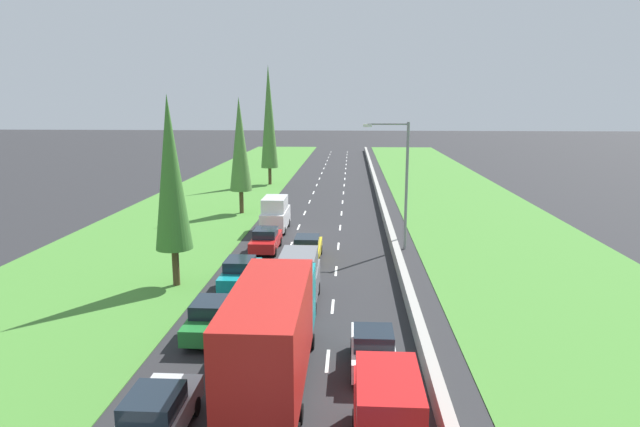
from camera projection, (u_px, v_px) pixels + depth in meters
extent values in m
plane|color=#28282B|center=(327.00, 197.00, 60.19)|extent=(300.00, 300.00, 0.00)
cube|color=#478433|center=(215.00, 196.00, 60.91)|extent=(14.00, 140.00, 0.04)
cube|color=#478433|center=(458.00, 198.00, 59.38)|extent=(14.00, 140.00, 0.04)
cube|color=#9E9B93|center=(379.00, 194.00, 59.79)|extent=(0.44, 120.00, 0.85)
cube|color=white|center=(242.00, 358.00, 22.14)|extent=(0.14, 2.00, 0.01)
cube|color=white|center=(265.00, 305.00, 28.01)|extent=(0.14, 2.00, 0.01)
cube|color=white|center=(280.00, 270.00, 33.88)|extent=(0.14, 2.00, 0.01)
cube|color=white|center=(291.00, 245.00, 39.75)|extent=(0.14, 2.00, 0.01)
cube|color=white|center=(299.00, 227.00, 45.62)|extent=(0.14, 2.00, 0.01)
cube|color=white|center=(305.00, 213.00, 51.49)|extent=(0.14, 2.00, 0.01)
cube|color=white|center=(310.00, 202.00, 57.36)|extent=(0.14, 2.00, 0.01)
cube|color=white|center=(313.00, 193.00, 63.23)|extent=(0.14, 2.00, 0.01)
cube|color=white|center=(317.00, 185.00, 69.10)|extent=(0.14, 2.00, 0.01)
cube|color=white|center=(319.00, 179.00, 74.96)|extent=(0.14, 2.00, 0.01)
cube|color=white|center=(322.00, 173.00, 80.83)|extent=(0.14, 2.00, 0.01)
cube|color=white|center=(324.00, 168.00, 86.70)|extent=(0.14, 2.00, 0.01)
cube|color=white|center=(326.00, 164.00, 92.57)|extent=(0.14, 2.00, 0.01)
cube|color=white|center=(327.00, 161.00, 98.44)|extent=(0.14, 2.00, 0.01)
cube|color=white|center=(329.00, 157.00, 104.31)|extent=(0.14, 2.00, 0.01)
cube|color=white|center=(330.00, 155.00, 110.18)|extent=(0.14, 2.00, 0.01)
cube|color=white|center=(331.00, 152.00, 116.05)|extent=(0.14, 2.00, 0.01)
cube|color=white|center=(328.00, 361.00, 21.94)|extent=(0.14, 2.00, 0.01)
cube|color=white|center=(333.00, 306.00, 27.81)|extent=(0.14, 2.00, 0.01)
cube|color=white|center=(336.00, 271.00, 33.68)|extent=(0.14, 2.00, 0.01)
cube|color=white|center=(338.00, 246.00, 39.55)|extent=(0.14, 2.00, 0.01)
cube|color=white|center=(340.00, 228.00, 45.42)|extent=(0.14, 2.00, 0.01)
cube|color=white|center=(341.00, 213.00, 51.29)|extent=(0.14, 2.00, 0.01)
cube|color=white|center=(343.00, 202.00, 57.16)|extent=(0.14, 2.00, 0.01)
cube|color=white|center=(343.00, 193.00, 63.03)|extent=(0.14, 2.00, 0.01)
cube|color=white|center=(344.00, 185.00, 68.90)|extent=(0.14, 2.00, 0.01)
cube|color=white|center=(345.00, 179.00, 74.77)|extent=(0.14, 2.00, 0.01)
cube|color=white|center=(345.00, 173.00, 80.64)|extent=(0.14, 2.00, 0.01)
cube|color=white|center=(346.00, 169.00, 86.50)|extent=(0.14, 2.00, 0.01)
cube|color=white|center=(346.00, 164.00, 92.37)|extent=(0.14, 2.00, 0.01)
cube|color=white|center=(346.00, 161.00, 98.24)|extent=(0.14, 2.00, 0.01)
cube|color=white|center=(347.00, 158.00, 104.11)|extent=(0.14, 2.00, 0.01)
cube|color=white|center=(347.00, 155.00, 109.98)|extent=(0.14, 2.00, 0.01)
cube|color=white|center=(347.00, 152.00, 115.85)|extent=(0.14, 2.00, 0.01)
cube|color=silver|center=(156.00, 420.00, 16.67)|extent=(1.76, 4.50, 0.72)
cube|color=#19232D|center=(153.00, 403.00, 16.39)|extent=(1.56, 1.90, 0.60)
cylinder|color=black|center=(148.00, 405.00, 18.15)|extent=(0.22, 0.64, 0.64)
cylinder|color=black|center=(195.00, 407.00, 18.06)|extent=(0.22, 0.64, 0.64)
cube|color=black|center=(275.00, 372.00, 19.79)|extent=(2.20, 9.40, 0.56)
cube|color=teal|center=(286.00, 298.00, 23.01)|extent=(2.40, 2.20, 2.50)
cube|color=#B21E19|center=(269.00, 336.00, 18.33)|extent=(2.44, 7.20, 3.30)
cylinder|color=black|center=(260.00, 340.00, 23.14)|extent=(0.22, 0.64, 0.64)
cylinder|color=black|center=(312.00, 341.00, 23.01)|extent=(0.22, 0.64, 0.64)
cylinder|color=black|center=(232.00, 411.00, 17.78)|extent=(0.22, 0.64, 0.64)
cylinder|color=black|center=(300.00, 414.00, 17.65)|extent=(0.22, 0.64, 0.64)
cube|color=#237A33|center=(213.00, 319.00, 24.43)|extent=(1.76, 4.50, 0.72)
cube|color=#19232D|center=(211.00, 307.00, 24.15)|extent=(1.56, 1.90, 0.60)
cylinder|color=black|center=(204.00, 315.00, 25.92)|extent=(0.22, 0.64, 0.64)
cylinder|color=black|center=(237.00, 315.00, 25.82)|extent=(0.22, 0.64, 0.64)
cylinder|color=black|center=(186.00, 340.00, 23.19)|extent=(0.22, 0.64, 0.64)
cylinder|color=black|center=(223.00, 340.00, 23.10)|extent=(0.22, 0.64, 0.64)
cube|color=red|center=(388.00, 395.00, 15.11)|extent=(1.80, 3.10, 1.10)
cylinder|color=black|center=(356.00, 419.00, 17.33)|extent=(0.22, 0.64, 0.64)
cylinder|color=black|center=(411.00, 421.00, 17.23)|extent=(0.22, 0.64, 0.64)
cube|color=teal|center=(241.00, 274.00, 30.85)|extent=(1.76, 4.50, 0.72)
cube|color=#19232D|center=(240.00, 264.00, 30.57)|extent=(1.56, 1.90, 0.60)
cylinder|color=black|center=(232.00, 273.00, 32.33)|extent=(0.22, 0.64, 0.64)
cylinder|color=black|center=(259.00, 273.00, 32.24)|extent=(0.22, 0.64, 0.64)
cylinder|color=black|center=(221.00, 288.00, 29.60)|extent=(0.22, 0.64, 0.64)
cylinder|color=black|center=(250.00, 289.00, 29.51)|extent=(0.22, 0.64, 0.64)
cube|color=white|center=(373.00, 351.00, 21.23)|extent=(1.68, 3.90, 0.76)
cube|color=#19232D|center=(373.00, 338.00, 20.79)|extent=(1.52, 1.60, 0.64)
cylinder|color=black|center=(353.00, 346.00, 22.53)|extent=(0.22, 0.64, 0.64)
cylinder|color=black|center=(390.00, 347.00, 22.44)|extent=(0.22, 0.64, 0.64)
cylinder|color=black|center=(353.00, 375.00, 20.16)|extent=(0.22, 0.64, 0.64)
cylinder|color=black|center=(394.00, 376.00, 20.08)|extent=(0.22, 0.64, 0.64)
cube|color=red|center=(266.00, 241.00, 38.23)|extent=(1.76, 4.50, 0.72)
cube|color=#19232D|center=(265.00, 233.00, 37.95)|extent=(1.56, 1.90, 0.60)
cylinder|color=black|center=(258.00, 241.00, 39.71)|extent=(0.22, 0.64, 0.64)
cylinder|color=black|center=(280.00, 242.00, 39.62)|extent=(0.22, 0.64, 0.64)
cylinder|color=black|center=(251.00, 251.00, 36.98)|extent=(0.22, 0.64, 0.64)
cylinder|color=black|center=(275.00, 252.00, 36.89)|extent=(0.22, 0.64, 0.64)
cube|color=slate|center=(299.00, 285.00, 28.03)|extent=(1.90, 4.90, 1.40)
cube|color=slate|center=(298.00, 263.00, 27.49)|extent=(1.80, 3.10, 1.10)
cylinder|color=black|center=(286.00, 288.00, 29.71)|extent=(0.22, 0.64, 0.64)
cylinder|color=black|center=(318.00, 288.00, 29.61)|extent=(0.22, 0.64, 0.64)
cylinder|color=black|center=(279.00, 308.00, 26.74)|extent=(0.22, 0.64, 0.64)
cylinder|color=black|center=(314.00, 309.00, 26.64)|extent=(0.22, 0.64, 0.64)
cube|color=white|center=(276.00, 218.00, 44.26)|extent=(1.90, 4.90, 1.40)
cube|color=white|center=(275.00, 204.00, 43.72)|extent=(1.80, 3.10, 1.10)
cylinder|color=black|center=(268.00, 223.00, 45.93)|extent=(0.22, 0.64, 0.64)
cylinder|color=black|center=(288.00, 223.00, 45.84)|extent=(0.22, 0.64, 0.64)
cylinder|color=black|center=(262.00, 231.00, 42.96)|extent=(0.22, 0.64, 0.64)
cylinder|color=black|center=(284.00, 231.00, 42.86)|extent=(0.22, 0.64, 0.64)
cube|color=yellow|center=(307.00, 250.00, 36.00)|extent=(1.76, 4.50, 0.72)
cube|color=#19232D|center=(307.00, 241.00, 35.72)|extent=(1.56, 1.90, 0.60)
cylinder|color=black|center=(297.00, 249.00, 37.48)|extent=(0.22, 0.64, 0.64)
cylinder|color=black|center=(320.00, 250.00, 37.39)|extent=(0.22, 0.64, 0.64)
cylinder|color=black|center=(293.00, 261.00, 34.75)|extent=(0.22, 0.64, 0.64)
cylinder|color=black|center=(318.00, 261.00, 34.66)|extent=(0.22, 0.64, 0.64)
cylinder|color=#4C3823|center=(176.00, 267.00, 30.82)|extent=(0.40, 0.40, 2.20)
cone|color=#3D752D|center=(171.00, 173.00, 29.75)|extent=(2.07, 2.07, 8.58)
cylinder|color=#4C3823|center=(242.00, 202.00, 51.16)|extent=(0.40, 0.40, 2.20)
cone|color=#4C7F38|center=(240.00, 144.00, 50.08)|extent=(2.07, 2.07, 8.65)
cylinder|color=#4C3823|center=(270.00, 176.00, 69.34)|extent=(0.41, 0.41, 2.20)
cone|color=#4C7F38|center=(269.00, 117.00, 67.84)|extent=(2.17, 2.17, 12.77)
cylinder|color=gray|center=(406.00, 187.00, 37.93)|extent=(0.20, 0.20, 9.00)
cylinder|color=gray|center=(388.00, 124.00, 37.14)|extent=(2.80, 0.12, 0.12)
cube|color=silver|center=(367.00, 125.00, 37.24)|extent=(0.60, 0.28, 0.20)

